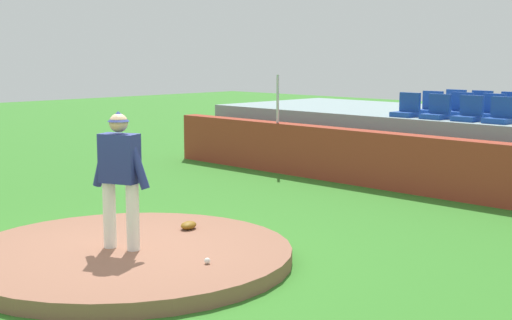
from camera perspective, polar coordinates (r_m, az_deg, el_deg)
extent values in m
plane|color=#317623|center=(9.65, -9.95, -7.83)|extent=(60.00, 60.00, 0.00)
cylinder|color=#8E5D47|center=(9.63, -9.96, -7.29)|extent=(4.23, 4.23, 0.19)
cylinder|color=white|center=(9.59, -11.29, -4.18)|extent=(0.16, 0.16, 0.86)
cylinder|color=white|center=(9.40, -9.54, -4.38)|extent=(0.16, 0.16, 0.86)
cube|color=navy|center=(9.36, -10.54, 0.13)|extent=(0.55, 0.42, 0.62)
cylinder|color=navy|center=(9.51, -11.82, 0.00)|extent=(0.31, 0.21, 0.70)
cylinder|color=navy|center=(9.23, -9.21, -0.18)|extent=(0.35, 0.23, 0.69)
sphere|color=tan|center=(9.31, -10.61, 2.85)|extent=(0.24, 0.24, 0.24)
cone|color=navy|center=(9.30, -10.63, 3.36)|extent=(0.36, 0.36, 0.13)
sphere|color=white|center=(8.79, -3.80, -7.81)|extent=(0.07, 0.07, 0.07)
ellipsoid|color=brown|center=(10.49, -5.25, -5.06)|extent=(0.31, 0.36, 0.11)
cube|color=#9A3825|center=(14.34, 12.36, -0.33)|extent=(13.44, 0.40, 1.11)
cylinder|color=silver|center=(16.47, 1.69, 4.77)|extent=(0.06, 0.06, 1.07)
cube|color=gray|center=(16.70, 17.51, 1.06)|extent=(13.10, 4.12, 1.33)
cube|color=#18409B|center=(15.75, 11.47, 3.49)|extent=(0.48, 0.44, 0.10)
cube|color=#18409B|center=(15.88, 11.85, 4.42)|extent=(0.48, 0.08, 0.40)
cube|color=#18409B|center=(15.37, 13.70, 3.30)|extent=(0.48, 0.44, 0.10)
cube|color=#18409B|center=(15.50, 14.08, 4.26)|extent=(0.48, 0.08, 0.40)
cube|color=#18409B|center=(15.03, 16.02, 3.11)|extent=(0.48, 0.44, 0.10)
cube|color=#18409B|center=(15.17, 16.39, 4.08)|extent=(0.48, 0.08, 0.40)
cube|color=#18409B|center=(14.73, 18.27, 2.91)|extent=(0.48, 0.44, 0.10)
cube|color=#18409B|center=(14.87, 18.63, 3.91)|extent=(0.48, 0.08, 0.40)
cube|color=#18409B|center=(16.52, 13.20, 3.65)|extent=(0.48, 0.44, 0.10)
cube|color=#18409B|center=(16.65, 13.56, 4.54)|extent=(0.48, 0.08, 0.40)
cube|color=#18409B|center=(16.17, 15.38, 3.48)|extent=(0.48, 0.44, 0.10)
cube|color=#18409B|center=(16.31, 15.72, 4.39)|extent=(0.48, 0.08, 0.40)
cube|color=#18409B|center=(15.82, 17.64, 3.29)|extent=(0.48, 0.44, 0.10)
cube|color=#18409B|center=(15.96, 17.98, 4.21)|extent=(0.48, 0.08, 0.40)
cube|color=#18409B|center=(17.29, 14.93, 3.79)|extent=(0.48, 0.44, 0.10)
cube|color=#18409B|center=(17.43, 15.26, 4.64)|extent=(0.48, 0.08, 0.40)
cube|color=#18409B|center=(16.98, 16.82, 3.64)|extent=(0.48, 0.44, 0.10)
cube|color=#18409B|center=(17.12, 17.14, 4.50)|extent=(0.48, 0.08, 0.40)
cube|color=#18409B|center=(16.63, 18.94, 3.45)|extent=(0.48, 0.44, 0.10)
cube|color=#18409B|center=(16.77, 19.25, 4.33)|extent=(0.48, 0.08, 0.40)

